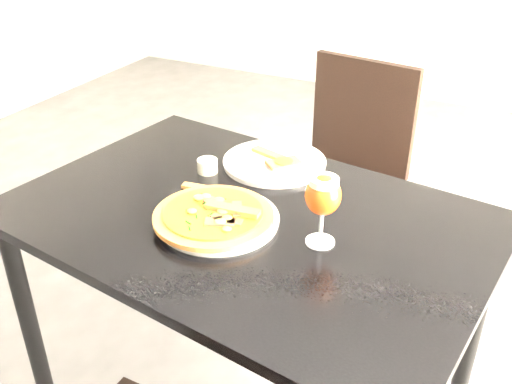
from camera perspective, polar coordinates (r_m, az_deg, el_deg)
The scene contains 10 objects.
ground at distance 2.11m, azimuth -3.51°, elevation -16.31°, with size 6.00×6.00×0.00m, color #515153.
dining_table at distance 1.50m, azimuth -0.98°, elevation -5.07°, with size 1.30×0.96×0.75m.
chair_far at distance 2.17m, azimuth 8.68°, elevation 1.64°, with size 0.49×0.49×0.92m.
plate_main at distance 1.41m, azimuth -3.75°, elevation -2.78°, with size 0.30×0.30×0.02m, color silver.
pizza at distance 1.40m, azimuth -4.23°, elevation -2.28°, with size 0.30×0.30×0.03m.
plate_second at distance 1.69m, azimuth 1.86°, elevation 2.99°, with size 0.30×0.30×0.02m, color silver.
crust_scraps at distance 1.67m, azimuth 2.29°, elevation 3.24°, with size 0.18×0.12×0.01m.
loose_crust at distance 1.56m, azimuth -5.52°, elevation 0.42°, with size 0.11×0.02×0.01m, color brown.
sauce_cup at distance 1.64m, azimuth -4.88°, elevation 2.68°, with size 0.06×0.06×0.04m.
beer_glass at distance 1.28m, azimuth 6.72°, elevation -0.38°, with size 0.08×0.08×0.17m.
Camera 1 is at (0.77, -1.26, 1.51)m, focal length 40.00 mm.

